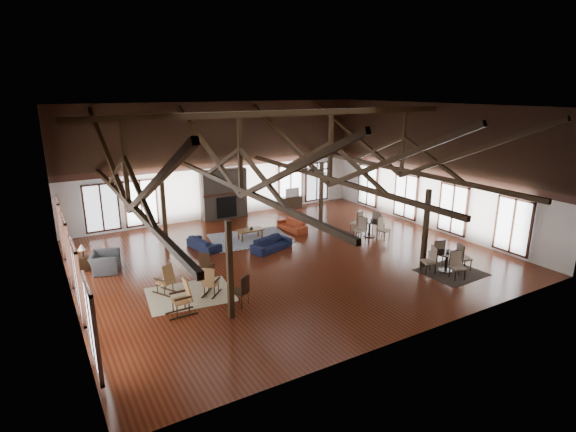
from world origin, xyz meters
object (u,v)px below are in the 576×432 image
coffee_table (250,231)px  cafe_table_far (370,225)px  sofa_orange (292,225)px  sofa_navy_left (204,243)px  sofa_navy_front (271,244)px  cafe_table_near (447,259)px  armchair (105,262)px  tv_console (291,202)px

coffee_table → cafe_table_far: bearing=-29.8°
sofa_orange → sofa_navy_left: bearing=-90.6°
sofa_navy_front → cafe_table_near: bearing=-66.5°
cafe_table_near → cafe_table_far: cafe_table_far is taller
sofa_orange → cafe_table_far: (2.63, -2.60, 0.28)m
sofa_orange → armchair: size_ratio=1.51×
armchair → cafe_table_far: 11.43m
sofa_navy_left → coffee_table: sofa_navy_left is taller
sofa_orange → cafe_table_near: 7.67m
armchair → tv_console: armchair is taller
sofa_navy_left → cafe_table_near: (7.02, -6.91, 0.26)m
cafe_table_far → tv_console: (-0.46, 6.36, -0.21)m
cafe_table_far → tv_console: cafe_table_far is taller
armchair → sofa_navy_left: bearing=-66.5°
coffee_table → cafe_table_near: cafe_table_near is taller
sofa_navy_front → cafe_table_far: size_ratio=0.90×
armchair → cafe_table_near: cafe_table_near is taller
cafe_table_far → sofa_orange: bearing=135.3°
cafe_table_near → tv_console: (-0.25, 11.03, -0.20)m
coffee_table → sofa_navy_left: bearing=-178.6°
sofa_navy_front → coffee_table: bearing=77.3°
sofa_navy_left → cafe_table_far: bearing=-120.5°
sofa_navy_front → sofa_orange: (2.17, 1.94, -0.02)m
sofa_navy_front → sofa_navy_left: (-2.44, 1.58, -0.02)m
sofa_orange → cafe_table_far: 3.71m
coffee_table → cafe_table_near: 8.54m
cafe_table_near → tv_console: cafe_table_near is taller
sofa_navy_front → cafe_table_far: cafe_table_far is taller
sofa_orange → cafe_table_near: cafe_table_near is taller
cafe_table_near → coffee_table: bearing=123.6°
sofa_navy_front → sofa_orange: size_ratio=1.09×
cafe_table_near → sofa_orange: bearing=108.4°
sofa_navy_left → cafe_table_near: 9.86m
armchair → cafe_table_near: (11.07, -6.43, 0.14)m
armchair → tv_console: bearing=-50.3°
cafe_table_near → sofa_navy_left: bearing=135.5°
armchair → sofa_navy_front: bearing=-82.9°
sofa_navy_front → tv_console: tv_console is taller
sofa_navy_left → armchair: (-4.05, -0.48, 0.11)m
sofa_orange → sofa_navy_front: bearing=-53.3°
coffee_table → armchair: size_ratio=1.09×
sofa_orange → coffee_table: 2.32m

